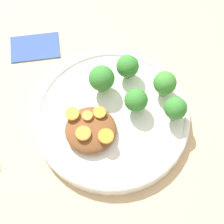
# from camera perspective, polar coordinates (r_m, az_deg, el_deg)

# --- Properties ---
(ground_plane) EXTENTS (4.00, 4.00, 0.00)m
(ground_plane) POSITION_cam_1_polar(r_m,az_deg,el_deg) (0.71, 0.00, -1.30)
(ground_plane) COLOR tan
(plate) EXTENTS (0.29, 0.29, 0.03)m
(plate) POSITION_cam_1_polar(r_m,az_deg,el_deg) (0.69, 0.00, -0.81)
(plate) COLOR white
(plate) RESTS_ON ground_plane
(stew_mound) EXTENTS (0.09, 0.09, 0.03)m
(stew_mound) POSITION_cam_1_polar(r_m,az_deg,el_deg) (0.66, -3.26, -2.72)
(stew_mound) COLOR brown
(stew_mound) RESTS_ON plate
(broccoli_floret_0) EXTENTS (0.04, 0.04, 0.06)m
(broccoli_floret_0) POSITION_cam_1_polar(r_m,az_deg,el_deg) (0.66, 3.78, 1.49)
(broccoli_floret_0) COLOR #759E51
(broccoli_floret_0) RESTS_ON plate
(broccoli_floret_1) EXTENTS (0.04, 0.04, 0.06)m
(broccoli_floret_1) POSITION_cam_1_polar(r_m,az_deg,el_deg) (0.70, 2.39, 6.95)
(broccoli_floret_1) COLOR #759E51
(broccoli_floret_1) RESTS_ON plate
(broccoli_floret_2) EXTENTS (0.04, 0.04, 0.06)m
(broccoli_floret_2) POSITION_cam_1_polar(r_m,az_deg,el_deg) (0.69, 8.04, 4.34)
(broccoli_floret_2) COLOR #759E51
(broccoli_floret_2) RESTS_ON plate
(broccoli_floret_3) EXTENTS (0.05, 0.05, 0.06)m
(broccoli_floret_3) POSITION_cam_1_polar(r_m,az_deg,el_deg) (0.68, -1.26, 5.21)
(broccoli_floret_3) COLOR #759E51
(broccoli_floret_3) RESTS_ON plate
(broccoli_floret_4) EXTENTS (0.04, 0.04, 0.06)m
(broccoli_floret_4) POSITION_cam_1_polar(r_m,az_deg,el_deg) (0.66, 9.65, 0.51)
(broccoli_floret_4) COLOR #7FA85B
(broccoli_floret_4) RESTS_ON plate
(carrot_slice_0) EXTENTS (0.03, 0.03, 0.01)m
(carrot_slice_0) POSITION_cam_1_polar(r_m,az_deg,el_deg) (0.64, -4.41, -3.25)
(carrot_slice_0) COLOR orange
(carrot_slice_0) RESTS_ON stew_mound
(carrot_slice_1) EXTENTS (0.03, 0.03, 0.01)m
(carrot_slice_1) POSITION_cam_1_polar(r_m,az_deg,el_deg) (0.66, -6.08, -0.27)
(carrot_slice_1) COLOR orange
(carrot_slice_1) RESTS_ON stew_mound
(carrot_slice_2) EXTENTS (0.03, 0.03, 0.01)m
(carrot_slice_2) POSITION_cam_1_polar(r_m,az_deg,el_deg) (0.64, -0.94, -3.70)
(carrot_slice_2) COLOR orange
(carrot_slice_2) RESTS_ON stew_mound
(carrot_slice_3) EXTENTS (0.02, 0.02, 0.00)m
(carrot_slice_3) POSITION_cam_1_polar(r_m,az_deg,el_deg) (0.66, -1.83, -0.32)
(carrot_slice_3) COLOR orange
(carrot_slice_3) RESTS_ON stew_mound
(carrot_slice_4) EXTENTS (0.02, 0.02, 0.01)m
(carrot_slice_4) POSITION_cam_1_polar(r_m,az_deg,el_deg) (0.66, -3.86, -0.34)
(carrot_slice_4) COLOR orange
(carrot_slice_4) RESTS_ON stew_mound
(napkin) EXTENTS (0.11, 0.08, 0.01)m
(napkin) POSITION_cam_1_polar(r_m,az_deg,el_deg) (0.81, -11.67, 9.70)
(napkin) COLOR #334C8C
(napkin) RESTS_ON ground_plane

